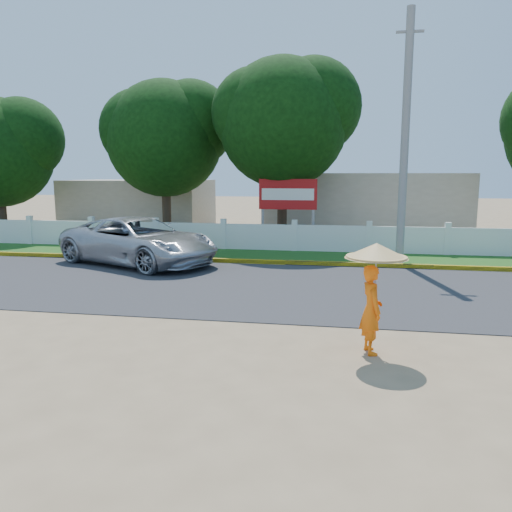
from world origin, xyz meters
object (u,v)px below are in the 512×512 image
(utility_pole, at_px, (405,140))
(billboard, at_px, (288,198))
(vehicle, at_px, (139,241))
(monk_with_parasol, at_px, (374,282))

(utility_pole, height_order, billboard, utility_pole)
(vehicle, bearing_deg, billboard, -18.62)
(utility_pole, height_order, vehicle, utility_pole)
(billboard, bearing_deg, vehicle, -133.08)
(vehicle, bearing_deg, utility_pole, -55.33)
(utility_pole, height_order, monk_with_parasol, utility_pole)
(monk_with_parasol, xyz_separation_m, billboard, (-2.93, 12.68, 0.84))
(utility_pole, relative_size, vehicle, 1.44)
(monk_with_parasol, bearing_deg, billboard, 103.00)
(billboard, bearing_deg, monk_with_parasol, -77.00)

